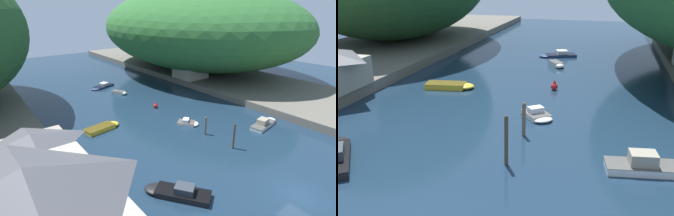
{
  "view_description": "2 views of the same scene",
  "coord_description": "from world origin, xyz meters",
  "views": [
    {
      "loc": [
        -22.45,
        -8.35,
        16.87
      ],
      "look_at": [
        -0.34,
        19.96,
        2.98
      ],
      "focal_mm": 28.0,
      "sensor_mm": 36.0,
      "label": 1
    },
    {
      "loc": [
        7.97,
        -11.68,
        11.88
      ],
      "look_at": [
        0.99,
        13.76,
        2.46
      ],
      "focal_mm": 40.0,
      "sensor_mm": 36.0,
      "label": 2
    }
  ],
  "objects": [
    {
      "name": "hillside_right",
      "position": [
        27.79,
        44.01,
        11.6
      ],
      "size": [
        43.0,
        60.2,
        20.72
      ],
      "color": "#2D662D",
      "rests_on": "right_bank"
    },
    {
      "name": "person_on_quay",
      "position": [
        -17.18,
        7.8,
        2.22
      ],
      "size": [
        0.26,
        0.4,
        1.69
      ],
      "rotation": [
        0.0,
        0.0,
        1.45
      ],
      "color": "#282D3D",
      "rests_on": "left_bank"
    },
    {
      "name": "boathouse_shed",
      "position": [
        -19.05,
        17.86,
        3.34
      ],
      "size": [
        7.73,
        7.37,
        4.07
      ],
      "color": "gray",
      "rests_on": "left_bank"
    },
    {
      "name": "boat_white_cruiser",
      "position": [
        11.43,
        11.17,
        0.4
      ],
      "size": [
        6.27,
        2.7,
        1.33
      ],
      "rotation": [
        0.0,
        0.0,
        4.87
      ],
      "color": "silver",
      "rests_on": "water_surface"
    },
    {
      "name": "boat_yellow_tender",
      "position": [
        2.54,
        18.59,
        0.29
      ],
      "size": [
        3.42,
        3.64,
        0.91
      ],
      "rotation": [
        0.0,
        0.0,
        3.82
      ],
      "color": "silver",
      "rests_on": "water_surface"
    },
    {
      "name": "boat_open_rowboat",
      "position": [
        -9.27,
        7.22,
        0.39
      ],
      "size": [
        5.33,
        6.39,
        1.26
      ],
      "rotation": [
        0.0,
        0.0,
        0.62
      ],
      "color": "black",
      "rests_on": "water_surface"
    },
    {
      "name": "right_bank",
      "position": [
        26.69,
        30.0,
        0.62
      ],
      "size": [
        22.0,
        120.0,
        1.24
      ],
      "color": "#666056",
      "rests_on": "ground"
    },
    {
      "name": "waterfront_building",
      "position": [
        -21.28,
        6.68,
        4.94
      ],
      "size": [
        10.75,
        12.75,
        7.15
      ],
      "color": "#B2A899",
      "rests_on": "left_bank"
    },
    {
      "name": "channel_buoy_near",
      "position": [
        2.69,
        27.47,
        0.45
      ],
      "size": [
        0.77,
        0.77,
        1.15
      ],
      "color": "red",
      "rests_on": "water_surface"
    },
    {
      "name": "right_bank_cottage",
      "position": [
        19.04,
        36.23,
        3.74
      ],
      "size": [
        6.65,
        6.67,
        4.84
      ],
      "color": "#B2A899",
      "rests_on": "right_bank"
    },
    {
      "name": "boat_mid_channel",
      "position": [
        1.45,
        38.4,
        0.33
      ],
      "size": [
        2.7,
        3.39,
        0.67
      ],
      "rotation": [
        0.0,
        0.0,
        3.67
      ],
      "color": "silver",
      "rests_on": "water_surface"
    },
    {
      "name": "water_surface",
      "position": [
        0.0,
        30.0,
        0.0
      ],
      "size": [
        130.0,
        130.0,
        0.0
      ],
      "primitive_type": "plane",
      "color": "#192D42",
      "rests_on": "ground"
    },
    {
      "name": "mooring_post_second",
      "position": [
        2.18,
        14.64,
        1.37
      ],
      "size": [
        0.29,
        0.29,
        2.73
      ],
      "color": "brown",
      "rests_on": "water_surface"
    },
    {
      "name": "mooring_post_nearest",
      "position": [
        2.13,
        9.67,
        1.75
      ],
      "size": [
        0.26,
        0.26,
        3.49
      ],
      "color": "#4C3D2D",
      "rests_on": "water_surface"
    },
    {
      "name": "boat_near_quay",
      "position": [
        0.58,
        45.16,
        0.29
      ],
      "size": [
        6.02,
        3.98,
        0.96
      ],
      "rotation": [
        0.0,
        0.0,
        1.92
      ],
      "color": "navy",
      "rests_on": "water_surface"
    },
    {
      "name": "boat_moored_right",
      "position": [
        -8.39,
        25.11,
        0.29
      ],
      "size": [
        5.59,
        2.81,
        0.59
      ],
      "rotation": [
        0.0,
        0.0,
        4.87
      ],
      "color": "gold",
      "rests_on": "water_surface"
    }
  ]
}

